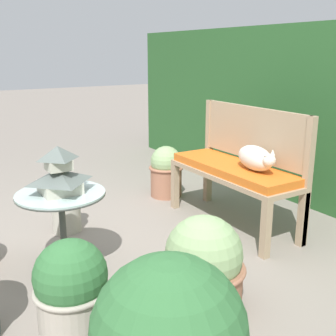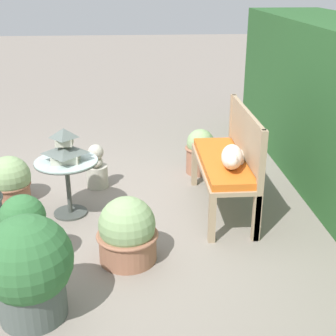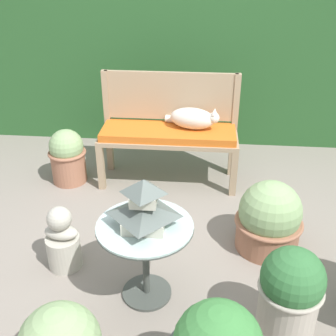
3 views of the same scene
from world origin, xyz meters
TOP-DOWN VIEW (x-y plane):
  - ground at (0.00, 0.00)m, footprint 30.00×30.00m
  - garden_bench at (-0.11, 1.12)m, footprint 1.28×0.45m
  - bench_backrest at (-0.11, 1.33)m, footprint 1.28×0.06m
  - cat at (0.10, 1.17)m, footprint 0.51×0.31m
  - patio_table at (-0.12, -0.37)m, footprint 0.60×0.60m
  - pagoda_birdhouse at (-0.12, -0.37)m, footprint 0.33×0.33m
  - garden_bust at (-0.75, -0.15)m, footprint 0.25×0.24m
  - potted_plant_patio_mid at (0.72, 0.20)m, footprint 0.51×0.51m
  - potted_plant_bench_right at (0.73, -0.61)m, footprint 0.37×0.37m
  - potted_plant_path_edge at (-1.07, 1.04)m, footprint 0.36×0.36m

SIDE VIEW (x-z plane):
  - ground at x=0.00m, z-range 0.00..0.00m
  - garden_bust at x=-0.75m, z-range -0.03..0.46m
  - potted_plant_patio_mid at x=0.72m, z-range -0.03..0.53m
  - potted_plant_path_edge at x=-1.07m, z-range 0.00..0.53m
  - potted_plant_bench_right at x=0.73m, z-range 0.01..0.62m
  - patio_table at x=-0.12m, z-range 0.16..0.72m
  - garden_bench at x=-0.11m, z-range 0.19..0.74m
  - cat at x=0.10m, z-range 0.54..0.75m
  - pagoda_birdhouse at x=-0.12m, z-range 0.54..0.86m
  - bench_backrest at x=-0.11m, z-range 0.21..1.24m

